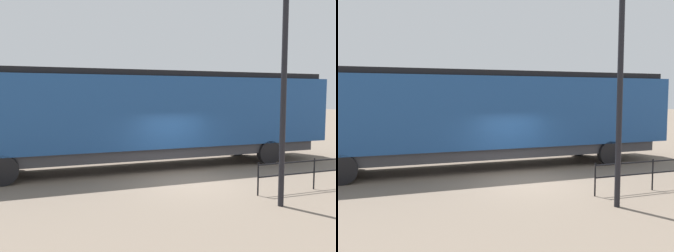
{
  "view_description": "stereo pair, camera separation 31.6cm",
  "coord_description": "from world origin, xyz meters",
  "views": [
    {
      "loc": [
        11.83,
        -5.28,
        3.15
      ],
      "look_at": [
        -0.47,
        -0.6,
        2.05
      ],
      "focal_mm": 38.64,
      "sensor_mm": 36.0,
      "label": 1
    },
    {
      "loc": [
        11.93,
        -4.98,
        3.15
      ],
      "look_at": [
        -0.47,
        -0.6,
        2.05
      ],
      "focal_mm": 38.64,
      "sensor_mm": 36.0,
      "label": 2
    }
  ],
  "objects": [
    {
      "name": "locomotive",
      "position": [
        -3.22,
        -0.14,
        2.35
      ],
      "size": [
        3.01,
        17.43,
        4.18
      ],
      "color": "navy",
      "rests_on": "ground_plane"
    },
    {
      "name": "ground_plane",
      "position": [
        0.0,
        0.0,
        0.0
      ],
      "size": [
        120.0,
        120.0,
        0.0
      ],
      "primitive_type": "plane",
      "color": "#756656"
    },
    {
      "name": "lamp_post",
      "position": [
        3.51,
        1.35,
        4.72
      ],
      "size": [
        0.51,
        0.51,
        6.81
      ],
      "color": "black",
      "rests_on": "ground_plane"
    }
  ]
}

